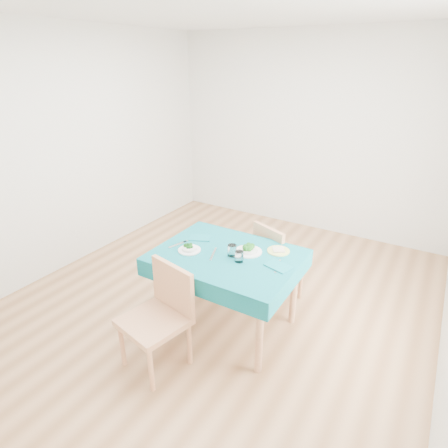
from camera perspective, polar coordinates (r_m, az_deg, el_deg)
The scene contains 16 objects.
room_shell at distance 3.44m, azimuth -0.00°, elevation 7.61°, with size 4.02×4.52×2.73m.
table at distance 3.45m, azimuth 0.41°, elevation -10.15°, with size 1.23×0.93×0.76m, color #085760.
chair_near at distance 2.98m, azimuth -10.88°, elevation -12.11°, with size 0.46×0.51×1.16m, color tan.
chair_far at distance 3.83m, azimuth 8.59°, elevation -4.60°, with size 0.40×0.44×1.01m, color tan.
bowl_near at distance 3.31m, azimuth -5.30°, elevation -3.59°, with size 0.20×0.20×0.06m, color white, non-canonical shape.
bowl_far at distance 3.28m, azimuth 3.72°, elevation -3.73°, with size 0.24×0.24×0.07m, color white, non-canonical shape.
fork_near at distance 3.44m, azimuth -7.08°, elevation -3.11°, with size 0.03×0.20×0.00m, color silver.
knife_near at distance 3.26m, azimuth -1.65°, elevation -4.57°, with size 0.02×0.23×0.00m, color silver.
fork_far at distance 3.35m, azimuth 2.73°, elevation -3.78°, with size 0.02×0.16×0.00m, color silver.
knife_far at distance 3.11m, azimuth 8.18°, elevation -6.36°, with size 0.02×0.22×0.00m, color silver.
napkin_near at distance 3.54m, azimuth -3.64°, elevation -2.12°, with size 0.20×0.14×0.01m, color #0C616A.
napkin_far at distance 3.10m, azimuth 8.30°, elevation -6.39°, with size 0.20×0.14×0.01m, color #0C616A.
tumbler_center at distance 3.21m, azimuth 1.24°, elevation -4.04°, with size 0.08×0.08×0.10m, color white.
tumbler_side at distance 3.12m, azimuth 2.31°, elevation -4.98°, with size 0.07×0.07×0.09m, color white.
side_plate at distance 3.33m, azimuth 8.29°, elevation -4.07°, with size 0.20×0.20×0.01m, color #D3E06D.
bread_slice at distance 3.33m, azimuth 8.31°, elevation -3.88°, with size 0.10×0.10×0.02m, color beige.
Camera 1 is at (1.71, -2.83, 2.31)m, focal length 30.00 mm.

